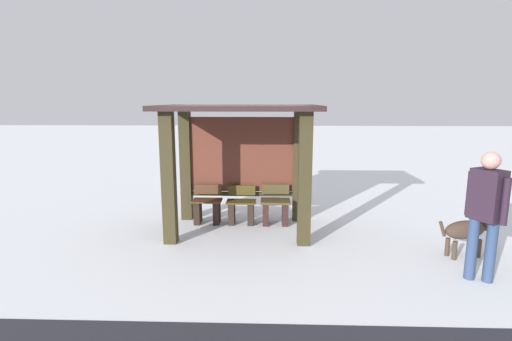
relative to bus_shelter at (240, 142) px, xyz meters
The scene contains 7 objects.
ground_plane 1.67m from the bus_shelter, 90.00° to the right, with size 60.00×60.00×0.00m, color white.
bus_shelter is the anchor object (origin of this frame).
bench_left_inside 1.54m from the bus_shelter, 159.72° to the left, with size 0.58×0.37×0.77m.
bench_center_inside 1.39m from the bus_shelter, 90.00° to the left, with size 0.58×0.37×0.75m.
bench_right_inside 1.54m from the bus_shelter, 20.23° to the left, with size 0.58×0.42×0.77m.
person_walking 4.09m from the bus_shelter, 31.48° to the right, with size 0.41×0.55×1.79m.
dog 4.10m from the bus_shelter, 19.05° to the right, with size 0.98×0.42×0.61m.
Camera 1 is at (0.55, -7.03, 2.45)m, focal length 27.06 mm.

